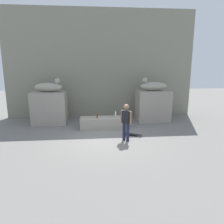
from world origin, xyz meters
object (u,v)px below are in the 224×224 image
Objects in this scene: skater at (126,121)px; bottle_brown at (97,116)px; bottle_clear at (116,114)px; statue_reclining_right at (153,86)px; skateboard at (133,135)px; statue_reclining_left at (49,87)px.

bottle_brown is (-1.22, 2.04, -0.23)m from skater.
bottle_clear is at bearing 11.53° from bottle_brown.
statue_reclining_right is 3.78m from skateboard.
skater reaches higher than bottle_brown.
bottle_brown is at bearing 170.53° from skateboard.
skater is 1.15m from skateboard.
statue_reclining_right is 4.84× the size of bottle_clear.
bottle_brown is (-3.35, -1.28, -1.44)m from statue_reclining_right.
statue_reclining_right reaches higher than skateboard.
skateboard is (-1.66, -2.70, -2.06)m from statue_reclining_right.
bottle_brown is at bearing 162.67° from skater.
statue_reclining_left reaches higher than skateboard.
statue_reclining_left is at bearing 163.74° from bottle_clear.
statue_reclining_left reaches higher than bottle_clear.
skater is (-2.13, -3.32, -1.20)m from statue_reclining_right.
statue_reclining_left is 5.07× the size of bottle_clear.
skater is 5.05× the size of bottle_clear.
bottle_clear is (3.66, -1.07, -1.41)m from statue_reclining_left.
skater is 2.11× the size of skateboard.
bottle_brown reaches higher than skateboard.
statue_reclining_right is (6.01, 0.01, 0.00)m from statue_reclining_left.
statue_reclining_right reaches higher than bottle_clear.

